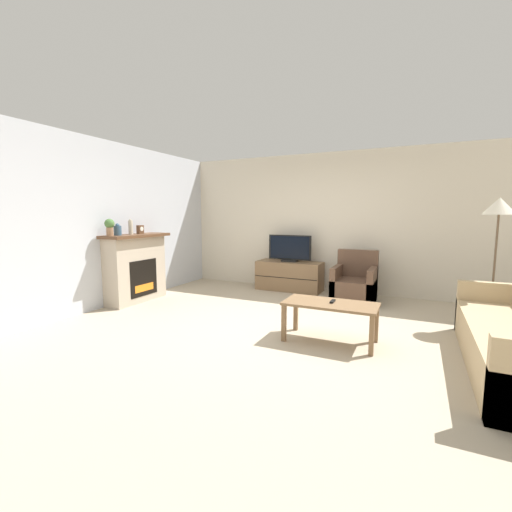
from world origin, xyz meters
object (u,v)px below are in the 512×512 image
object	(u,v)px
potted_plant	(110,226)
tv	(290,249)
armchair	(354,285)
remote	(333,301)
mantel_vase_left	(118,230)
mantel_clock	(140,229)
tv_stand	(289,276)
fireplace	(136,267)
coffee_table	(330,308)
mantel_vase_centre_left	(131,227)
floor_lamp	(499,213)

from	to	relation	value
potted_plant	tv	xyz separation A→B (m)	(2.10, 2.51, -0.51)
armchair	remote	bearing A→B (deg)	-87.80
mantel_vase_left	remote	xyz separation A→B (m)	(3.51, -0.05, -0.78)
mantel_vase_left	mantel_clock	xyz separation A→B (m)	(0.00, 0.50, -0.01)
remote	tv	bearing A→B (deg)	120.05
potted_plant	tv_stand	size ratio (longest dim) A/B	0.21
fireplace	coffee_table	world-z (taller)	fireplace
fireplace	tv	world-z (taller)	fireplace
mantel_vase_centre_left	potted_plant	size ratio (longest dim) A/B	0.97
mantel_vase_centre_left	armchair	size ratio (longest dim) A/B	0.30
mantel_vase_left	mantel_vase_centre_left	size ratio (longest dim) A/B	0.75
tv	remote	size ratio (longest dim) A/B	5.83
mantel_vase_centre_left	potted_plant	world-z (taller)	potted_plant
potted_plant	tv_stand	distance (m)	3.43
mantel_vase_centre_left	mantel_clock	size ratio (longest dim) A/B	1.74
mantel_vase_centre_left	remote	bearing A→B (deg)	-5.42
fireplace	remote	world-z (taller)	fireplace
mantel_vase_left	armchair	world-z (taller)	mantel_vase_left
mantel_vase_left	armchair	size ratio (longest dim) A/B	0.22
coffee_table	floor_lamp	size ratio (longest dim) A/B	0.63
mantel_vase_left	remote	bearing A→B (deg)	-0.88
fireplace	mantel_clock	bearing A→B (deg)	81.90
armchair	floor_lamp	distance (m)	2.35
tv	floor_lamp	size ratio (longest dim) A/B	0.51
mantel_vase_left	remote	distance (m)	3.59
fireplace	coffee_table	bearing A→B (deg)	-7.50
fireplace	floor_lamp	world-z (taller)	floor_lamp
mantel_vase_left	mantel_vase_centre_left	distance (m)	0.28
potted_plant	tv_stand	xyz separation A→B (m)	(2.10, 2.51, -1.04)
tv_stand	armchair	xyz separation A→B (m)	(1.33, -0.36, -0.00)
tv	coffee_table	bearing A→B (deg)	-60.27
potted_plant	coffee_table	xyz separation A→B (m)	(3.49, 0.07, -0.92)
fireplace	tv	size ratio (longest dim) A/B	1.41
tv_stand	tv	size ratio (longest dim) A/B	1.48
fireplace	tv	distance (m)	2.91
mantel_clock	armchair	world-z (taller)	mantel_clock
mantel_vase_centre_left	mantel_clock	distance (m)	0.22
mantel_clock	tv	world-z (taller)	mantel_clock
mantel_clock	coffee_table	bearing A→B (deg)	-9.53
potted_plant	tv	bearing A→B (deg)	50.13
mantel_vase_left	remote	world-z (taller)	mantel_vase_left
mantel_vase_centre_left	mantel_clock	bearing A→B (deg)	89.80
armchair	mantel_vase_left	bearing A→B (deg)	-149.85
mantel_vase_left	tv_stand	xyz separation A→B (m)	(2.10, 2.36, -0.97)
armchair	tv	bearing A→B (deg)	164.81
potted_plant	coffee_table	world-z (taller)	potted_plant
mantel_vase_centre_left	armchair	xyz separation A→B (m)	(3.43, 1.71, -1.01)
tv	remote	xyz separation A→B (m)	(1.41, -2.41, -0.34)
coffee_table	mantel_vase_left	bearing A→B (deg)	178.53
tv	remote	distance (m)	2.81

